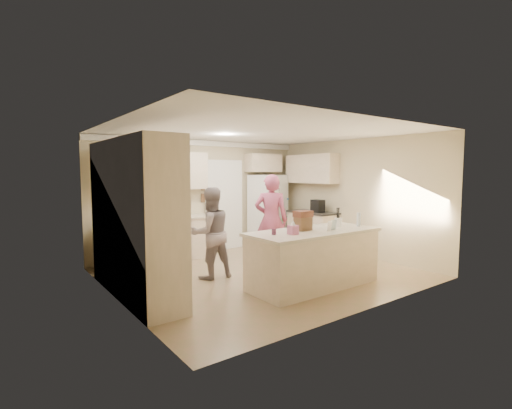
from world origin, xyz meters
TOP-DOWN VIEW (x-y plane):
  - floor at (0.00, 0.00)m, footprint 5.20×4.60m
  - ceiling at (0.00, 0.00)m, footprint 5.20×4.60m
  - wall_back at (0.00, 2.31)m, footprint 5.20×0.02m
  - wall_front at (0.00, -2.31)m, footprint 5.20×0.02m
  - wall_left at (-2.61, 0.00)m, footprint 0.02×4.60m
  - wall_right at (2.61, 0.00)m, footprint 0.02×4.60m
  - crown_back at (0.00, 2.26)m, footprint 5.20×0.08m
  - pantry_bank at (-2.30, 0.20)m, footprint 0.60×2.60m
  - back_base_cab at (-1.15, 2.00)m, footprint 2.20×0.60m
  - back_countertop at (-1.15, 1.99)m, footprint 2.24×0.63m
  - back_upper_cab at (-1.15, 2.12)m, footprint 2.20×0.35m
  - doorway_opening at (0.55, 2.28)m, footprint 0.90×0.06m
  - doorway_casing at (0.55, 2.24)m, footprint 1.02×0.03m
  - wall_frame_upper at (0.02, 2.27)m, footprint 0.15×0.02m
  - wall_frame_lower at (0.02, 2.27)m, footprint 0.15×0.02m
  - refrigerator at (1.74, 2.05)m, footprint 1.10×0.99m
  - fridge_seam at (1.74, 1.69)m, footprint 0.02×0.02m
  - fridge_dispenser at (1.52, 1.68)m, footprint 0.22×0.03m
  - fridge_handle_l at (1.69, 1.68)m, footprint 0.02×0.02m
  - fridge_handle_r at (1.79, 1.68)m, footprint 0.02×0.02m
  - over_fridge_cab at (1.65, 2.12)m, footprint 0.95×0.35m
  - right_base_cab at (2.30, 1.00)m, footprint 0.60×1.20m
  - right_countertop at (2.29, 1.00)m, footprint 0.63×1.24m
  - right_upper_cab at (2.43, 1.20)m, footprint 0.35×1.50m
  - coffee_maker at (2.25, 0.80)m, footprint 0.22×0.28m
  - island_base at (0.20, -1.10)m, footprint 2.20×0.90m
  - island_top at (0.20, -1.10)m, footprint 2.28×0.96m
  - utensil_crock at (0.85, -1.05)m, footprint 0.13×0.13m
  - tissue_box at (-0.35, -1.20)m, footprint 0.13×0.13m
  - tissue_plume at (-0.35, -1.20)m, footprint 0.08×0.08m
  - dollhouse_body at (0.05, -1.00)m, footprint 0.26×0.18m
  - dollhouse_roof at (0.05, -1.00)m, footprint 0.28×0.20m
  - jam_jar at (-0.60, -1.05)m, footprint 0.07×0.07m
  - greeting_card_a at (0.35, -1.30)m, footprint 0.12×0.06m
  - greeting_card_b at (0.50, -1.25)m, footprint 0.12×0.05m
  - water_bottle at (1.15, -1.25)m, footprint 0.07×0.07m
  - shaker_salt at (1.02, -0.88)m, footprint 0.05×0.05m
  - shaker_pepper at (1.09, -0.88)m, footprint 0.05×0.05m
  - teen_boy at (-0.93, 0.31)m, footprint 0.82×0.65m
  - teen_girl at (0.52, 0.40)m, footprint 0.79×0.77m
  - fridge_magnets at (1.74, 1.68)m, footprint 0.76×0.02m

SIDE VIEW (x-z plane):
  - floor at x=0.00m, z-range -0.02..0.00m
  - back_base_cab at x=-1.15m, z-range 0.00..0.88m
  - right_base_cab at x=2.30m, z-range 0.00..0.88m
  - island_base at x=0.20m, z-range 0.00..0.88m
  - teen_boy at x=-0.93m, z-range 0.00..1.61m
  - back_countertop at x=-1.15m, z-range 0.88..0.92m
  - refrigerator at x=1.74m, z-range 0.00..1.80m
  - fridge_seam at x=1.74m, z-range 0.01..1.79m
  - right_countertop at x=2.29m, z-range 0.88..0.92m
  - island_top at x=0.20m, z-range 0.88..0.93m
  - fridge_magnets at x=1.74m, z-range 0.18..1.62m
  - teen_girl at x=0.52m, z-range 0.00..1.83m
  - jam_jar at x=-0.60m, z-range 0.93..1.02m
  - shaker_salt at x=1.02m, z-range 0.93..1.02m
  - shaker_pepper at x=1.09m, z-range 0.93..1.02m
  - tissue_box at x=-0.35m, z-range 0.93..1.07m
  - utensil_crock at x=0.85m, z-range 0.93..1.07m
  - greeting_card_a at x=0.35m, z-range 0.93..1.08m
  - greeting_card_b at x=0.50m, z-range 0.93..1.08m
  - dollhouse_body at x=0.05m, z-range 0.93..1.15m
  - water_bottle at x=1.15m, z-range 0.92..1.17m
  - doorway_opening at x=0.55m, z-range 0.00..2.10m
  - doorway_casing at x=0.55m, z-range -0.06..2.16m
  - fridge_handle_l at x=1.69m, z-range 0.62..1.48m
  - fridge_handle_r at x=1.79m, z-range 0.62..1.48m
  - coffee_maker at x=2.25m, z-range 0.92..1.22m
  - tissue_plume at x=-0.35m, z-range 1.06..1.15m
  - fridge_dispenser at x=1.52m, z-range 0.97..1.32m
  - pantry_bank at x=-2.30m, z-range 0.00..2.35m
  - dollhouse_roof at x=0.05m, z-range 1.15..1.25m
  - wall_frame_lower at x=0.02m, z-range 1.18..1.38m
  - wall_back at x=0.00m, z-range 0.00..2.60m
  - wall_front at x=0.00m, z-range 0.00..2.60m
  - wall_left at x=-2.61m, z-range 0.00..2.60m
  - wall_right at x=2.61m, z-range 0.00..2.60m
  - wall_frame_upper at x=0.02m, z-range 1.45..1.65m
  - back_upper_cab at x=-1.15m, z-range 1.50..2.30m
  - right_upper_cab at x=2.43m, z-range 1.60..2.30m
  - over_fridge_cab at x=1.65m, z-range 1.88..2.33m
  - crown_back at x=0.00m, z-range 2.47..2.59m
  - ceiling at x=0.00m, z-range 2.60..2.62m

